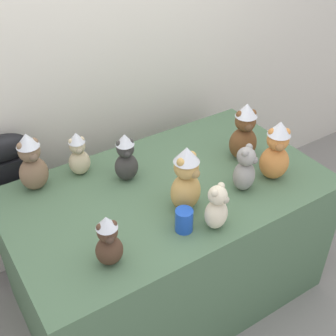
{
  "coord_description": "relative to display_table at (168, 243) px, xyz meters",
  "views": [
    {
      "loc": [
        -0.93,
        -1.2,
        2.16
      ],
      "look_at": [
        0.0,
        0.25,
        0.91
      ],
      "focal_mm": 47.02,
      "sensor_mm": 36.0,
      "label": 1
    }
  ],
  "objects": [
    {
      "name": "teddy_bear_mocha",
      "position": [
        -0.55,
        0.35,
        0.55
      ],
      "size": [
        0.15,
        0.13,
        0.31
      ],
      "rotation": [
        0.0,
        0.0,
        0.1
      ],
      "color": "#7F6047",
      "rests_on": "display_table"
    },
    {
      "name": "ground_plane",
      "position": [
        0.0,
        -0.25,
        -0.39
      ],
      "size": [
        10.0,
        10.0,
        0.0
      ],
      "primitive_type": "plane",
      "color": "gray"
    },
    {
      "name": "wall_back",
      "position": [
        0.0,
        0.72,
        0.91
      ],
      "size": [
        7.0,
        0.08,
        2.6
      ],
      "primitive_type": "cube",
      "color": "silver",
      "rests_on": "ground_plane"
    },
    {
      "name": "party_cup_blue",
      "position": [
        -0.1,
        -0.29,
        0.45
      ],
      "size": [
        0.08,
        0.08,
        0.11
      ],
      "primitive_type": "cylinder",
      "color": "blue",
      "rests_on": "display_table"
    },
    {
      "name": "teddy_bear_honey",
      "position": [
        -0.01,
        -0.17,
        0.56
      ],
      "size": [
        0.18,
        0.16,
        0.34
      ],
      "rotation": [
        0.0,
        0.0,
        0.26
      ],
      "color": "tan",
      "rests_on": "display_table"
    },
    {
      "name": "teddy_bear_cocoa",
      "position": [
        -0.46,
        -0.29,
        0.51
      ],
      "size": [
        0.13,
        0.12,
        0.25
      ],
      "rotation": [
        0.0,
        0.0,
        -0.21
      ],
      "color": "#4C3323",
      "rests_on": "display_table"
    },
    {
      "name": "teddy_bear_sand",
      "position": [
        -0.32,
        0.35,
        0.51
      ],
      "size": [
        0.12,
        0.11,
        0.25
      ],
      "rotation": [
        0.0,
        0.0,
        -0.16
      ],
      "color": "#CCB78E",
      "rests_on": "display_table"
    },
    {
      "name": "teddy_bear_cream",
      "position": [
        0.03,
        -0.35,
        0.5
      ],
      "size": [
        0.15,
        0.14,
        0.23
      ],
      "rotation": [
        0.0,
        0.0,
        0.42
      ],
      "color": "beige",
      "rests_on": "display_table"
    },
    {
      "name": "teddy_bear_chestnut",
      "position": [
        0.48,
        0.0,
        0.55
      ],
      "size": [
        0.18,
        0.17,
        0.33
      ],
      "rotation": [
        0.0,
        0.0,
        -0.35
      ],
      "color": "brown",
      "rests_on": "display_table"
    },
    {
      "name": "teddy_bear_ash",
      "position": [
        0.31,
        -0.21,
        0.51
      ],
      "size": [
        0.16,
        0.15,
        0.24
      ],
      "rotation": [
        0.0,
        0.0,
        0.51
      ],
      "color": "gray",
      "rests_on": "display_table"
    },
    {
      "name": "teddy_bear_charcoal",
      "position": [
        -0.14,
        0.18,
        0.52
      ],
      "size": [
        0.14,
        0.13,
        0.27
      ],
      "rotation": [
        0.0,
        0.0,
        -0.23
      ],
      "color": "#383533",
      "rests_on": "display_table"
    },
    {
      "name": "teddy_bear_ginger",
      "position": [
        0.5,
        -0.22,
        0.55
      ],
      "size": [
        0.19,
        0.19,
        0.33
      ],
      "rotation": [
        0.0,
        0.0,
        -0.56
      ],
      "color": "#D17F3D",
      "rests_on": "display_table"
    },
    {
      "name": "instrument_case",
      "position": [
        -0.63,
        0.6,
        0.11
      ],
      "size": [
        0.29,
        0.14,
        0.99
      ],
      "rotation": [
        0.0,
        0.0,
        -0.07
      ],
      "color": "black",
      "rests_on": "ground_plane"
    },
    {
      "name": "display_table",
      "position": [
        0.0,
        0.0,
        0.0
      ],
      "size": [
        1.6,
        0.94,
        0.79
      ],
      "primitive_type": "cube",
      "color": "#4C6B4C",
      "rests_on": "ground_plane"
    }
  ]
}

